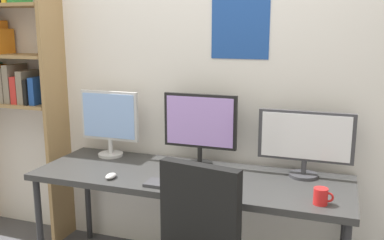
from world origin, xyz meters
name	(u,v)px	position (x,y,z in m)	size (l,w,h in m)	color
wall_back	(209,80)	(0.00, 1.02, 1.30)	(4.42, 0.11, 2.60)	silver
desk	(189,183)	(0.00, 0.60, 0.69)	(2.02, 0.68, 0.74)	#333333
bookshelf	(4,65)	(-1.61, 0.83, 1.38)	(0.83, 0.28, 2.13)	#9E7A4C
monitor_left	(109,120)	(-0.69, 0.81, 1.01)	(0.45, 0.18, 0.48)	silver
monitor_center	(200,126)	(0.00, 0.81, 1.02)	(0.50, 0.18, 0.49)	black
monitor_right	(305,140)	(0.69, 0.81, 0.98)	(0.59, 0.18, 0.42)	#38383D
keyboard_main	(176,186)	(0.00, 0.37, 0.75)	(0.38, 0.13, 0.02)	#38383D
computer_mouse	(111,176)	(-0.44, 0.38, 0.76)	(0.06, 0.10, 0.03)	silver
coffee_mug	(321,196)	(0.82, 0.39, 0.79)	(0.11, 0.08, 0.09)	red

